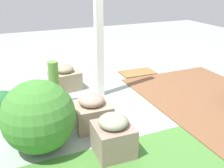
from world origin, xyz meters
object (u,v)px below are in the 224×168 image
at_px(stone_planter_nearest, 65,78).
at_px(terracotta_pot_broad, 2,104).
at_px(round_shrub, 39,116).
at_px(terracotta_pot_tall, 55,91).
at_px(porch_pillar, 98,13).
at_px(stone_planter_far, 113,136).
at_px(doormat, 138,73).
at_px(stone_planter_mid, 92,112).

xyz_separation_m(stone_planter_nearest, terracotta_pot_broad, (0.97, 0.71, 0.05)).
xyz_separation_m(round_shrub, terracotta_pot_broad, (0.35, -0.76, -0.15)).
bearing_deg(terracotta_pot_broad, terracotta_pot_tall, -166.33).
bearing_deg(porch_pillar, terracotta_pot_tall, 7.83).
bearing_deg(stone_planter_nearest, stone_planter_far, 91.51).
distance_m(porch_pillar, doormat, 1.71).
relative_size(stone_planter_mid, round_shrub, 0.58).
xyz_separation_m(stone_planter_mid, terracotta_pot_tall, (0.29, -0.73, 0.04)).
distance_m(porch_pillar, stone_planter_nearest, 1.23).
xyz_separation_m(round_shrub, terracotta_pot_tall, (-0.35, -0.93, -0.15)).
distance_m(stone_planter_far, terracotta_pot_tall, 1.36).
height_order(round_shrub, terracotta_pot_tall, round_shrub).
bearing_deg(stone_planter_nearest, terracotta_pot_broad, 36.20).
bearing_deg(round_shrub, terracotta_pot_tall, -110.76).
xyz_separation_m(stone_planter_mid, terracotta_pot_broad, (0.99, -0.56, 0.05)).
xyz_separation_m(terracotta_pot_tall, doormat, (-1.72, -0.72, -0.22)).
bearing_deg(terracotta_pot_tall, stone_planter_mid, 111.90).
bearing_deg(round_shrub, terracotta_pot_broad, -65.63).
distance_m(stone_planter_mid, terracotta_pot_tall, 0.79).
xyz_separation_m(stone_planter_far, round_shrub, (0.67, -0.38, 0.18)).
xyz_separation_m(stone_planter_far, doormat, (-1.40, -2.04, -0.19)).
bearing_deg(terracotta_pot_tall, terracotta_pot_broad, 13.67).
bearing_deg(stone_planter_far, stone_planter_nearest, -88.49).
xyz_separation_m(porch_pillar, terracotta_pot_broad, (1.41, 0.27, -1.01)).
height_order(round_shrub, terracotta_pot_broad, round_shrub).
distance_m(porch_pillar, stone_planter_far, 1.80).
xyz_separation_m(porch_pillar, round_shrub, (1.06, 1.03, -0.86)).
relative_size(stone_planter_nearest, terracotta_pot_tall, 0.76).
bearing_deg(porch_pillar, stone_planter_nearest, -45.23).
bearing_deg(stone_planter_nearest, stone_planter_mid, 90.98).
bearing_deg(doormat, stone_planter_mid, 45.36).
bearing_deg(stone_planter_mid, round_shrub, 17.42).
relative_size(round_shrub, terracotta_pot_tall, 1.16).
bearing_deg(porch_pillar, doormat, -148.46).
bearing_deg(stone_planter_mid, terracotta_pot_broad, -29.43).
distance_m(porch_pillar, round_shrub, 1.71).
height_order(porch_pillar, round_shrub, porch_pillar).
height_order(stone_planter_far, round_shrub, round_shrub).
distance_m(stone_planter_mid, terracotta_pot_broad, 1.14).
xyz_separation_m(stone_planter_far, terracotta_pot_tall, (0.32, -1.32, 0.03)).
relative_size(stone_planter_nearest, stone_planter_mid, 1.12).
xyz_separation_m(porch_pillar, doormat, (-1.01, -0.62, -1.23)).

